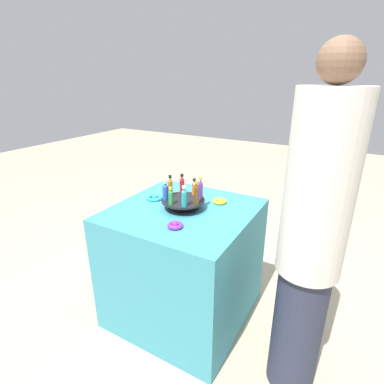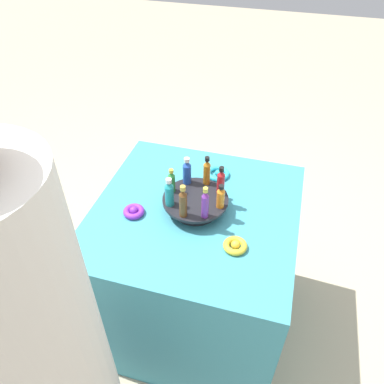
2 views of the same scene
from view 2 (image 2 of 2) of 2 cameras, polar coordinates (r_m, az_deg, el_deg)
name	(u,v)px [view 2 (image 2 of 2)]	position (r m, az deg, el deg)	size (l,w,h in m)	color
ground_plane	(195,313)	(2.18, 0.39, -17.95)	(12.00, 12.00, 0.00)	tan
party_table	(195,269)	(1.85, 0.44, -11.61)	(0.84, 0.84, 0.79)	teal
display_stand	(195,203)	(1.53, 0.53, -1.65)	(0.27, 0.27, 0.06)	black
bottle_teal	(169,193)	(1.45, -3.47, -0.15)	(0.04, 0.04, 0.13)	teal
bottle_brown	(183,202)	(1.40, -1.37, -1.58)	(0.03, 0.03, 0.14)	brown
bottle_purple	(205,204)	(1.39, 2.01, -1.78)	(0.03, 0.03, 0.14)	#702D93
bottle_orange	(221,197)	(1.45, 4.39, -0.77)	(0.03, 0.03, 0.11)	orange
bottle_red	(221,181)	(1.50, 4.42, 1.62)	(0.03, 0.03, 0.13)	#B21E23
bottle_amber	(207,172)	(1.55, 2.27, 3.13)	(0.03, 0.03, 0.13)	#AD6B19
bottle_blue	(187,172)	(1.55, -0.77, 3.13)	(0.04, 0.04, 0.13)	#234CAD
bottle_green	(172,181)	(1.52, -3.13, 1.65)	(0.03, 0.03, 0.11)	#288438
ribbon_bow_gold	(235,246)	(1.41, 6.59, -8.11)	(0.09, 0.09, 0.03)	gold
ribbon_bow_teal	(218,173)	(1.73, 3.98, 2.84)	(0.11, 0.11, 0.03)	#2DB7CC
ribbon_bow_purple	(134,211)	(1.55, -8.86, -2.92)	(0.09, 0.09, 0.04)	purple
person_figure	(58,376)	(1.15, -19.73, -24.92)	(0.29, 0.29, 1.70)	#282D42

